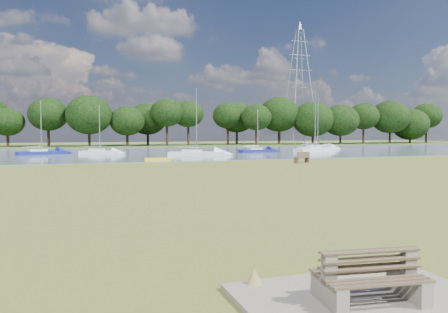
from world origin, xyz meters
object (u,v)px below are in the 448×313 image
object	(u,v)px
riverbank_bench	(302,157)
sailboat_2	(196,152)
kayak	(158,159)
pylon	(299,68)
sailboat_1	(257,150)
bench_pair	(369,278)
sailboat_3	(315,149)
sailboat_6	(41,152)
sailboat_7	(99,151)
sailboat_8	(317,147)

from	to	relation	value
riverbank_bench	sailboat_2	bearing A→B (deg)	94.17
kayak	pylon	xyz separation A→B (m)	(41.22, 46.00, 17.54)
pylon	kayak	bearing A→B (deg)	-131.87
riverbank_bench	sailboat_1	world-z (taller)	sailboat_1
bench_pair	kayak	distance (m)	38.15
kayak	sailboat_3	xyz separation A→B (m)	(25.05, 11.69, 0.34)
sailboat_6	sailboat_7	world-z (taller)	sailboat_6
riverbank_bench	kayak	world-z (taller)	riverbank_bench
bench_pair	pylon	size ratio (longest dim) A/B	0.07
bench_pair	pylon	xyz separation A→B (m)	(44.60, 84.00, 17.24)
sailboat_3	sailboat_6	bearing A→B (deg)	155.76
sailboat_2	sailboat_7	bearing A→B (deg)	169.22
pylon	sailboat_8	distance (m)	35.43
kayak	sailboat_1	world-z (taller)	sailboat_1
bench_pair	sailboat_1	bearing A→B (deg)	76.18
riverbank_bench	sailboat_8	xyz separation A→B (m)	(16.62, 24.95, -0.00)
bench_pair	kayak	bearing A→B (deg)	92.42
bench_pair	riverbank_bench	size ratio (longest dim) A/B	1.04
kayak	sailboat_1	distance (m)	20.62
sailboat_3	bench_pair	bearing A→B (deg)	-137.73
sailboat_1	sailboat_2	size ratio (longest dim) A/B	0.73
sailboat_3	sailboat_7	xyz separation A→B (m)	(-30.01, 2.97, -0.06)
kayak	sailboat_2	distance (m)	9.77
pylon	sailboat_2	bearing A→B (deg)	-132.51
pylon	sailboat_8	world-z (taller)	pylon
sailboat_1	sailboat_3	xyz separation A→B (m)	(8.70, -0.86, 0.09)
pylon	sailboat_1	size ratio (longest dim) A/B	4.65
sailboat_3	sailboat_8	xyz separation A→B (m)	(3.95, 5.85, 0.01)
bench_pair	sailboat_7	xyz separation A→B (m)	(-1.59, 52.66, -0.02)
sailboat_3	sailboat_8	distance (m)	7.06
bench_pair	sailboat_2	size ratio (longest dim) A/B	0.23
kayak	sailboat_3	size ratio (longest dim) A/B	0.30
kayak	sailboat_1	bearing A→B (deg)	46.53
pylon	sailboat_7	size ratio (longest dim) A/B	4.41
riverbank_bench	pylon	world-z (taller)	pylon
sailboat_1	sailboat_8	distance (m)	13.60
sailboat_1	riverbank_bench	bearing A→B (deg)	-107.40
sailboat_2	riverbank_bench	bearing A→B (deg)	-45.62
pylon	sailboat_8	size ratio (longest dim) A/B	3.12
sailboat_7	sailboat_8	size ratio (longest dim) A/B	0.71
kayak	sailboat_6	xyz separation A→B (m)	(-12.04, 15.78, 0.28)
riverbank_bench	sailboat_1	size ratio (longest dim) A/B	0.30
sailboat_2	sailboat_6	distance (m)	19.85
sailboat_3	riverbank_bench	bearing A→B (deg)	-141.50
kayak	pylon	world-z (taller)	pylon
bench_pair	sailboat_6	world-z (taller)	sailboat_6
pylon	sailboat_1	world-z (taller)	pylon
sailboat_2	sailboat_3	xyz separation A→B (m)	(18.98, 4.04, 0.05)
sailboat_3	sailboat_1	bearing A→B (deg)	156.37
sailboat_1	bench_pair	bearing A→B (deg)	-117.48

